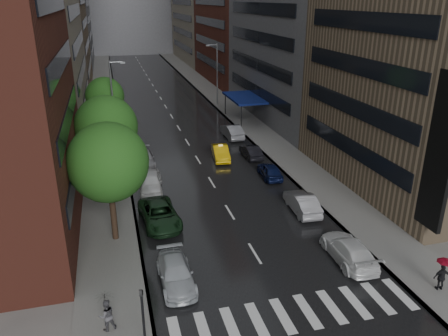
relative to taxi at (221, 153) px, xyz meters
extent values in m
plane|color=gray|center=(-2.27, -21.59, -0.71)|extent=(220.00, 220.00, 0.00)
cube|color=black|center=(-2.27, 28.41, -0.70)|extent=(14.00, 140.00, 0.01)
cube|color=gray|center=(-11.27, 28.41, -0.63)|extent=(4.00, 140.00, 0.15)
cube|color=gray|center=(6.73, 28.41, -0.63)|extent=(4.00, 140.00, 0.15)
cube|color=silver|center=(-8.37, -23.59, -0.69)|extent=(0.55, 2.80, 0.01)
cube|color=silver|center=(-6.97, -23.59, -0.69)|extent=(0.55, 2.80, 0.01)
cube|color=silver|center=(-5.57, -23.59, -0.69)|extent=(0.55, 2.80, 0.01)
cube|color=silver|center=(-4.17, -23.59, -0.69)|extent=(0.55, 2.80, 0.01)
cube|color=silver|center=(-2.77, -23.59, -0.69)|extent=(0.55, 2.80, 0.01)
cube|color=silver|center=(-1.37, -23.59, -0.69)|extent=(0.55, 2.80, 0.01)
cube|color=silver|center=(0.03, -23.59, -0.69)|extent=(0.55, 2.80, 0.01)
cube|color=silver|center=(1.43, -23.59, -0.69)|extent=(0.55, 2.80, 0.01)
cube|color=silver|center=(2.83, -23.59, -0.69)|extent=(0.55, 2.80, 0.01)
cube|color=silver|center=(4.23, -23.59, -0.69)|extent=(0.55, 2.80, 0.01)
cube|color=#937A5B|center=(-17.27, 42.41, 10.29)|extent=(8.00, 28.00, 22.00)
cube|color=#937A5B|center=(12.73, -9.59, 14.29)|extent=(8.00, 20.00, 30.00)
cube|color=slate|center=(12.73, 14.41, 11.29)|extent=(8.00, 28.00, 24.00)
cube|color=gray|center=(12.73, 72.41, 13.29)|extent=(8.00, 32.00, 28.00)
cube|color=black|center=(8.83, -19.59, 5.79)|extent=(0.30, 2.20, 10.00)
cylinder|color=#382619|center=(-10.87, -13.56, 1.56)|extent=(0.40, 0.40, 4.53)
sphere|color=#1E5116|center=(-10.87, -13.56, 4.95)|extent=(5.17, 5.17, 5.17)
cylinder|color=#382619|center=(-10.87, -4.87, 1.53)|extent=(0.40, 0.40, 4.47)
sphere|color=#1E5116|center=(-10.87, -4.87, 4.89)|extent=(5.11, 5.11, 5.11)
cylinder|color=#382619|center=(-10.87, 11.10, 1.21)|extent=(0.40, 0.40, 3.84)
sphere|color=#1E5116|center=(-10.87, 11.10, 4.10)|extent=(4.39, 4.39, 4.39)
imported|color=#ECB70C|center=(0.00, 0.00, 0.00)|extent=(2.00, 4.43, 1.41)
imported|color=#B9BEC3|center=(-7.67, -19.41, -0.04)|extent=(1.92, 4.61, 1.33)
imported|color=#16321A|center=(-7.67, -12.01, 0.04)|extent=(2.93, 5.58, 1.50)
imported|color=white|center=(-7.67, -5.96, 0.08)|extent=(2.30, 4.79, 1.58)
imported|color=gray|center=(-7.67, 0.37, -0.02)|extent=(1.93, 4.74, 1.37)
imported|color=white|center=(3.13, -19.81, 0.03)|extent=(2.31, 5.19, 1.48)
imported|color=#A3A2A8|center=(3.13, -12.86, 0.04)|extent=(1.83, 4.62, 1.49)
imported|color=#0D153D|center=(3.13, -5.85, -0.03)|extent=(1.85, 4.08, 1.36)
imported|color=black|center=(3.13, -0.33, -0.05)|extent=(1.41, 4.01, 1.32)
imported|color=gray|center=(3.13, 6.78, 0.09)|extent=(1.81, 4.86, 1.59)
imported|color=#515056|center=(-11.53, -22.43, 0.29)|extent=(0.96, 0.83, 1.70)
imported|color=black|center=(-11.53, -22.43, 1.09)|extent=(0.96, 0.98, 0.88)
imported|color=black|center=(6.47, -23.95, 0.24)|extent=(0.98, 0.53, 1.59)
imported|color=#A80C25|center=(6.47, -23.95, 1.09)|extent=(0.82, 0.82, 0.72)
cylinder|color=black|center=(-9.87, -24.41, 1.04)|extent=(0.12, 0.12, 3.20)
imported|color=black|center=(-9.87, -24.41, 2.44)|extent=(0.18, 0.15, 0.90)
cylinder|color=gray|center=(-10.07, 8.41, 3.94)|extent=(0.18, 0.18, 9.00)
cube|color=gray|center=(-8.67, 8.41, 8.14)|extent=(0.50, 0.22, 0.16)
cylinder|color=gray|center=(5.53, 23.41, 3.94)|extent=(0.18, 0.18, 9.00)
cube|color=gray|center=(4.13, 23.41, 8.14)|extent=(0.50, 0.22, 0.16)
cube|color=navy|center=(6.73, 13.41, 2.44)|extent=(4.00, 8.00, 0.25)
cylinder|color=black|center=(5.13, 9.61, 0.94)|extent=(0.12, 0.12, 3.00)
cylinder|color=black|center=(5.13, 17.21, 0.94)|extent=(0.12, 0.12, 3.00)
camera|label=1|loc=(-10.42, -40.44, 14.70)|focal=35.00mm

